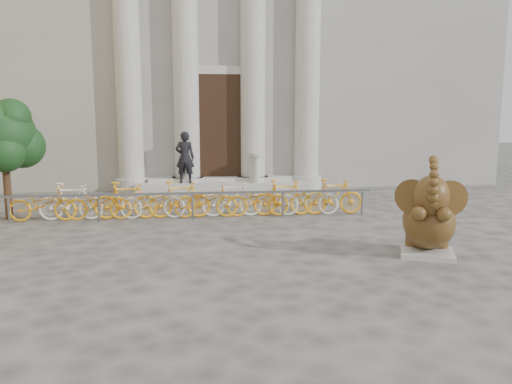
{
  "coord_description": "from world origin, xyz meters",
  "views": [
    {
      "loc": [
        -0.87,
        -8.46,
        2.71
      ],
      "look_at": [
        0.38,
        2.01,
        1.1
      ],
      "focal_mm": 35.0,
      "sensor_mm": 36.0,
      "label": 1
    }
  ],
  "objects": [
    {
      "name": "tree",
      "position": [
        -5.8,
        5.17,
        2.2
      ],
      "size": [
        1.82,
        1.66,
        3.16
      ],
      "color": "#332114",
      "rests_on": "ground"
    },
    {
      "name": "ground",
      "position": [
        0.0,
        0.0,
        0.0
      ],
      "size": [
        80.0,
        80.0,
        0.0
      ],
      "primitive_type": "plane",
      "color": "#474442",
      "rests_on": "ground"
    },
    {
      "name": "bike_rack",
      "position": [
        -1.01,
        4.84,
        0.5
      ],
      "size": [
        9.65,
        0.53,
        1.0
      ],
      "color": "slate",
      "rests_on": "ground"
    },
    {
      "name": "pedestrian",
      "position": [
        -1.28,
        9.24,
        1.27
      ],
      "size": [
        0.7,
        0.5,
        1.82
      ],
      "primitive_type": "imported",
      "rotation": [
        0.0,
        0.0,
        3.05
      ],
      "color": "black",
      "rests_on": "entrance_steps"
    },
    {
      "name": "classical_building",
      "position": [
        0.0,
        14.93,
        5.98
      ],
      "size": [
        22.0,
        10.7,
        12.0
      ],
      "color": "gray",
      "rests_on": "ground"
    },
    {
      "name": "balustrade_post",
      "position": [
        1.23,
        9.1,
        0.84
      ],
      "size": [
        0.43,
        0.43,
        1.04
      ],
      "color": "#A8A59E",
      "rests_on": "entrance_steps"
    },
    {
      "name": "elephant_statue",
      "position": [
        3.58,
        0.52,
        0.72
      ],
      "size": [
        1.34,
        1.57,
        1.98
      ],
      "rotation": [
        0.0,
        0.0,
        -0.39
      ],
      "color": "#A8A59E",
      "rests_on": "ground"
    },
    {
      "name": "entrance_steps",
      "position": [
        0.0,
        9.4,
        0.18
      ],
      "size": [
        6.0,
        1.2,
        0.36
      ],
      "primitive_type": "cube",
      "color": "#A8A59E",
      "rests_on": "ground"
    }
  ]
}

